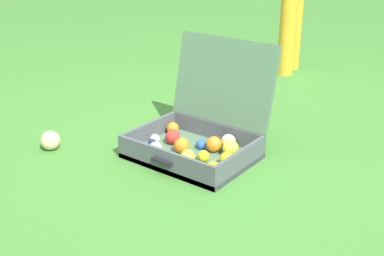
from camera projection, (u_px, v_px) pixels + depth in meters
name	position (u px, v px, depth m)	size (l,w,h in m)	color
ground_plane	(194.00, 155.00, 2.43)	(16.00, 16.00, 0.00)	#3D7A2D
open_suitcase	(201.00, 132.00, 2.41)	(0.57, 0.55, 0.54)	#4C7051
stray_ball_on_grass	(50.00, 140.00, 2.47)	(0.10, 0.10, 0.10)	#D1B784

